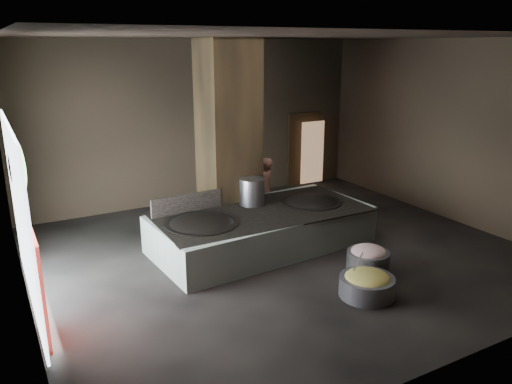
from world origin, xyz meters
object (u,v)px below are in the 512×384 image
stock_pot (252,192)px  cook (265,190)px  meat_basin (368,262)px  veg_basin (367,286)px  wok_right (311,205)px  hearth_platform (262,229)px  wok_left (202,227)px

stock_pot → cook: 1.31m
stock_pot → meat_basin: stock_pot is taller
stock_pot → veg_basin: size_ratio=0.63×
wok_right → cook: (-0.43, 1.43, 0.07)m
stock_pot → veg_basin: bearing=-82.2°
veg_basin → meat_basin: bearing=48.0°
veg_basin → meat_basin: size_ratio=1.19×
hearth_platform → wok_right: wok_right is taller
wok_right → veg_basin: bearing=-105.7°
stock_pot → cook: bearing=46.9°
wok_right → stock_pot: stock_pot is taller
veg_basin → meat_basin: 0.95m
meat_basin → wok_left: bearing=140.6°
meat_basin → hearth_platform: bearing=117.8°
wok_left → meat_basin: 3.41m
wok_left → veg_basin: wok_left is taller
cook → veg_basin: 4.44m
wok_left → meat_basin: (2.61, -2.14, -0.52)m
wok_left → meat_basin: size_ratio=1.80×
wok_right → stock_pot: 1.44m
hearth_platform → meat_basin: 2.48m
hearth_platform → wok_left: bearing=178.2°
wok_left → stock_pot: (1.50, 0.60, 0.38)m
wok_right → cook: 1.49m
wok_left → cook: (2.37, 1.53, 0.07)m
stock_pot → wok_left: bearing=-158.2°
cook → veg_basin: bearing=50.5°
wok_left → veg_basin: bearing=-55.3°
wok_left → wok_right: wok_left is taller
hearth_platform → veg_basin: 2.95m
wok_left → hearth_platform: bearing=2.0°
hearth_platform → veg_basin: size_ratio=4.80×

